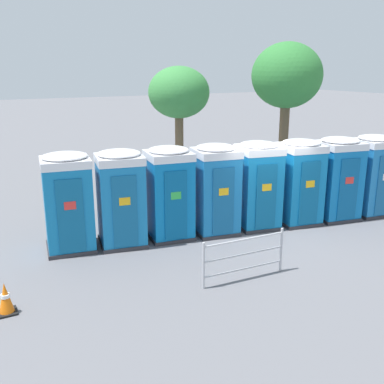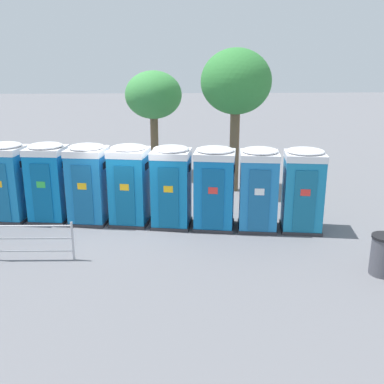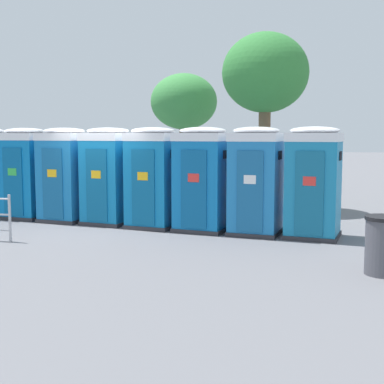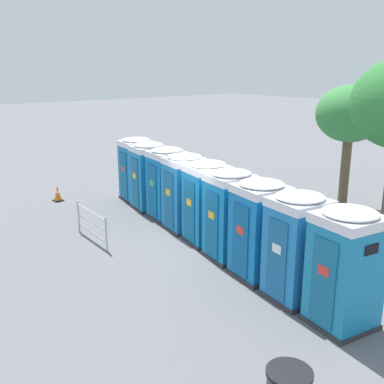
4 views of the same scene
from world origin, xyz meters
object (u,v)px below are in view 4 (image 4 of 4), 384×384
portapotty_4 (206,202)px  portapotty_1 (149,176)px  portapotty_3 (184,192)px  event_barrier (91,223)px  portapotty_2 (167,183)px  traffic_cone (58,193)px  portapotty_7 (297,246)px  portapotty_6 (259,229)px  street_tree_1 (350,115)px  portapotty_8 (345,268)px  portapotty_5 (230,214)px  portapotty_0 (137,169)px

portapotty_4 → portapotty_1: bearing=171.8°
portapotty_3 → event_barrier: (-0.97, -2.87, -0.72)m
portapotty_3 → portapotty_2: bearing=168.8°
traffic_cone → portapotty_7: bearing=5.4°
portapotty_4 → portapotty_7: bearing=-10.1°
portapotty_2 → portapotty_6: 5.32m
portapotty_4 → portapotty_7: 3.99m
portapotty_1 → portapotty_6: 6.65m
event_barrier → street_tree_1: bearing=72.2°
portapotty_1 → portapotty_8: 9.32m
portapotty_2 → portapotty_5: size_ratio=1.00×
portapotty_6 → street_tree_1: street_tree_1 is taller
portapotty_5 → portapotty_1: bearing=170.8°
portapotty_2 → portapotty_5: (3.93, -0.72, -0.00)m
portapotty_8 → event_barrier: portapotty_8 is taller
portapotty_8 → street_tree_1: street_tree_1 is taller
portapotty_3 → street_tree_1: street_tree_1 is taller
portapotty_3 → portapotty_8: (6.57, -1.03, -0.00)m
portapotty_2 → portapotty_3: same height
portapotty_2 → street_tree_1: bearing=61.3°
traffic_cone → portapotty_3: bearing=18.5°
portapotty_7 → portapotty_8: 1.33m
portapotty_6 → street_tree_1: bearing=106.3°
traffic_cone → portapotty_2: bearing=26.1°
portapotty_7 → street_tree_1: bearing=115.2°
portapotty_2 → portapotty_7: same height
portapotty_3 → event_barrier: size_ratio=1.23×
portapotty_0 → portapotty_6: size_ratio=1.00×
portapotty_2 → portapotty_3: (1.31, -0.26, -0.00)m
portapotty_5 → portapotty_3: bearing=170.0°
street_tree_1 → event_barrier: bearing=-107.8°
portapotty_2 → event_barrier: size_ratio=1.23×
portapotty_2 → portapotty_7: (6.56, -1.14, 0.00)m
traffic_cone → event_barrier: bearing=-10.9°
portapotty_8 → street_tree_1: (-4.64, 7.21, 2.23)m
portapotty_5 → portapotty_7: (2.63, -0.42, 0.00)m
street_tree_1 → event_barrier: (-2.90, -9.04, -2.95)m
portapotty_3 → street_tree_1: (1.93, 6.17, 2.23)m
portapotty_1 → portapotty_0: bearing=167.7°
portapotty_4 → traffic_cone: 7.39m
portapotty_6 → event_barrier: bearing=-156.0°
portapotty_0 → traffic_cone: (-1.85, -2.61, -0.97)m
portapotty_0 → portapotty_3: bearing=-9.7°
portapotty_2 → portapotty_4: bearing=-9.5°
portapotty_6 → portapotty_7: same height
street_tree_1 → portapotty_1: bearing=-128.3°
portapotty_3 → portapotty_6: same height
portapotty_8 → event_barrier: size_ratio=1.23×
portapotty_5 → street_tree_1: size_ratio=0.55×
portapotty_2 → event_barrier: bearing=-83.8°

